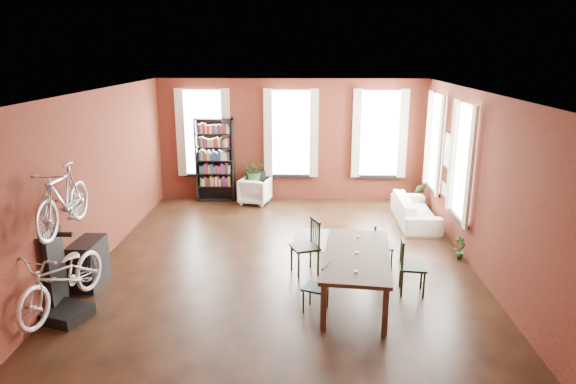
{
  "coord_description": "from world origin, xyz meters",
  "views": [
    {
      "loc": [
        0.39,
        -8.86,
        3.9
      ],
      "look_at": [
        0.06,
        0.6,
        1.27
      ],
      "focal_mm": 32.0,
      "sensor_mm": 36.0,
      "label": 1
    }
  ],
  "objects_px": {
    "dining_chair_a": "(316,287)",
    "dining_chair_c": "(413,266)",
    "plant_stand": "(254,191)",
    "bicycle_floor": "(59,248)",
    "white_armchair": "(255,189)",
    "cream_sofa": "(416,206)",
    "dining_chair_b": "(305,247)",
    "bookshelf": "(215,160)",
    "dining_table": "(356,276)",
    "console_table": "(89,263)",
    "bike_trainer": "(67,314)",
    "dining_chair_d": "(384,246)"
  },
  "relations": [
    {
      "from": "dining_chair_c",
      "to": "plant_stand",
      "type": "height_order",
      "value": "dining_chair_c"
    },
    {
      "from": "dining_chair_c",
      "to": "bookshelf",
      "type": "bearing_deg",
      "value": 43.8
    },
    {
      "from": "dining_chair_b",
      "to": "bookshelf",
      "type": "distance_m",
      "value": 5.19
    },
    {
      "from": "bookshelf",
      "to": "bike_trainer",
      "type": "height_order",
      "value": "bookshelf"
    },
    {
      "from": "dining_chair_b",
      "to": "plant_stand",
      "type": "bearing_deg",
      "value": 175.56
    },
    {
      "from": "console_table",
      "to": "bicycle_floor",
      "type": "distance_m",
      "value": 1.37
    },
    {
      "from": "dining_chair_a",
      "to": "dining_chair_b",
      "type": "distance_m",
      "value": 1.41
    },
    {
      "from": "white_armchair",
      "to": "cream_sofa",
      "type": "distance_m",
      "value": 4.14
    },
    {
      "from": "dining_table",
      "to": "dining_chair_a",
      "type": "height_order",
      "value": "dining_chair_a"
    },
    {
      "from": "dining_chair_b",
      "to": "dining_chair_d",
      "type": "height_order",
      "value": "dining_chair_b"
    },
    {
      "from": "cream_sofa",
      "to": "plant_stand",
      "type": "xyz_separation_m",
      "value": [
        -3.94,
        1.7,
        -0.15
      ]
    },
    {
      "from": "console_table",
      "to": "bookshelf",
      "type": "bearing_deg",
      "value": 76.17
    },
    {
      "from": "dining_table",
      "to": "bookshelf",
      "type": "distance_m",
      "value": 6.45
    },
    {
      "from": "dining_chair_b",
      "to": "bike_trainer",
      "type": "xyz_separation_m",
      "value": [
        -3.56,
        -1.8,
        -0.41
      ]
    },
    {
      "from": "dining_chair_b",
      "to": "dining_chair_d",
      "type": "relative_size",
      "value": 1.19
    },
    {
      "from": "plant_stand",
      "to": "console_table",
      "type": "bearing_deg",
      "value": -113.79
    },
    {
      "from": "plant_stand",
      "to": "bicycle_floor",
      "type": "distance_m",
      "value": 6.77
    },
    {
      "from": "dining_chair_b",
      "to": "plant_stand",
      "type": "height_order",
      "value": "dining_chair_b"
    },
    {
      "from": "bicycle_floor",
      "to": "dining_chair_a",
      "type": "bearing_deg",
      "value": 16.9
    },
    {
      "from": "dining_chair_a",
      "to": "cream_sofa",
      "type": "bearing_deg",
      "value": 171.77
    },
    {
      "from": "cream_sofa",
      "to": "bike_trainer",
      "type": "height_order",
      "value": "cream_sofa"
    },
    {
      "from": "dining_chair_a",
      "to": "plant_stand",
      "type": "bearing_deg",
      "value": -144.42
    },
    {
      "from": "dining_chair_c",
      "to": "bookshelf",
      "type": "distance_m",
      "value": 6.77
    },
    {
      "from": "cream_sofa",
      "to": "console_table",
      "type": "xyz_separation_m",
      "value": [
        -6.23,
        -3.5,
        -0.01
      ]
    },
    {
      "from": "dining_chair_a",
      "to": "dining_chair_d",
      "type": "height_order",
      "value": "dining_chair_d"
    },
    {
      "from": "bookshelf",
      "to": "dining_chair_c",
      "type": "bearing_deg",
      "value": -51.86
    },
    {
      "from": "dining_table",
      "to": "dining_chair_c",
      "type": "xyz_separation_m",
      "value": [
        0.95,
        0.23,
        0.08
      ]
    },
    {
      "from": "plant_stand",
      "to": "bike_trainer",
      "type": "bearing_deg",
      "value": -108.96
    },
    {
      "from": "plant_stand",
      "to": "bicycle_floor",
      "type": "bearing_deg",
      "value": -108.95
    },
    {
      "from": "plant_stand",
      "to": "bookshelf",
      "type": "bearing_deg",
      "value": 180.0
    },
    {
      "from": "bicycle_floor",
      "to": "white_armchair",
      "type": "bearing_deg",
      "value": 80.83
    },
    {
      "from": "white_armchair",
      "to": "bicycle_floor",
      "type": "relative_size",
      "value": 0.39
    },
    {
      "from": "dining_chair_d",
      "to": "white_armchair",
      "type": "height_order",
      "value": "dining_chair_d"
    },
    {
      "from": "dining_chair_a",
      "to": "bike_trainer",
      "type": "relative_size",
      "value": 1.32
    },
    {
      "from": "bookshelf",
      "to": "white_armchair",
      "type": "height_order",
      "value": "bookshelf"
    },
    {
      "from": "dining_chair_d",
      "to": "bike_trainer",
      "type": "relative_size",
      "value": 1.41
    },
    {
      "from": "dining_chair_b",
      "to": "bicycle_floor",
      "type": "bearing_deg",
      "value": -84.58
    },
    {
      "from": "dining_chair_b",
      "to": "bicycle_floor",
      "type": "relative_size",
      "value": 0.52
    },
    {
      "from": "bookshelf",
      "to": "dining_table",
      "type": "bearing_deg",
      "value": -59.84
    },
    {
      "from": "dining_table",
      "to": "white_armchair",
      "type": "bearing_deg",
      "value": 118.82
    },
    {
      "from": "plant_stand",
      "to": "dining_chair_b",
      "type": "bearing_deg",
      "value": -73.24
    },
    {
      "from": "cream_sofa",
      "to": "console_table",
      "type": "height_order",
      "value": "cream_sofa"
    },
    {
      "from": "dining_chair_d",
      "to": "dining_chair_c",
      "type": "bearing_deg",
      "value": -152.52
    },
    {
      "from": "dining_chair_b",
      "to": "bookshelf",
      "type": "bearing_deg",
      "value": -173.61
    },
    {
      "from": "bicycle_floor",
      "to": "bookshelf",
      "type": "bearing_deg",
      "value": 90.53
    },
    {
      "from": "dining_table",
      "to": "cream_sofa",
      "type": "height_order",
      "value": "cream_sofa"
    },
    {
      "from": "dining_chair_a",
      "to": "dining_chair_c",
      "type": "relative_size",
      "value": 0.84
    },
    {
      "from": "white_armchair",
      "to": "dining_chair_a",
      "type": "bearing_deg",
      "value": 118.48
    },
    {
      "from": "dining_table",
      "to": "dining_chair_d",
      "type": "relative_size",
      "value": 2.72
    },
    {
      "from": "dining_chair_a",
      "to": "bookshelf",
      "type": "distance_m",
      "value": 6.53
    }
  ]
}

